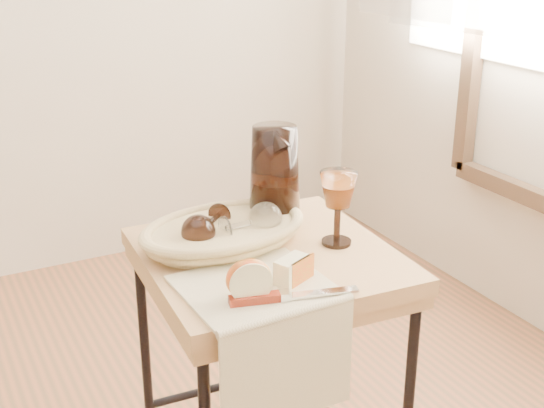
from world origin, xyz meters
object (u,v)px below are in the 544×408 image
tea_towel (255,287)px  goblet_lying_a (208,224)px  side_table (268,381)px  wine_goblet (338,208)px  table_knife (289,294)px  apple_half (249,279)px  bread_basket (224,234)px  goblet_lying_b (248,223)px  pitcher (275,176)px

tea_towel → goblet_lying_a: size_ratio=2.30×
side_table → wine_goblet: (0.16, -0.03, 0.42)m
side_table → tea_towel: bearing=-125.5°
side_table → table_knife: 0.42m
side_table → apple_half: apple_half is taller
tea_towel → apple_half: bearing=-132.1°
bread_basket → goblet_lying_b: size_ratio=2.77×
wine_goblet → pitcher: bearing=111.4°
tea_towel → bread_basket: 0.22m
goblet_lying_b → wine_goblet: bearing=-32.7°
tea_towel → pitcher: pitcher is taller
tea_towel → pitcher: (0.19, 0.28, 0.12)m
bread_basket → table_knife: (0.00, -0.30, -0.01)m
tea_towel → wine_goblet: bearing=21.1°
bread_basket → pitcher: (0.16, 0.06, 0.09)m
goblet_lying_b → apple_half: size_ratio=1.42×
wine_goblet → goblet_lying_b: bearing=152.6°
goblet_lying_a → goblet_lying_b: bearing=116.1°
bread_basket → apple_half: (-0.06, -0.26, 0.02)m
apple_half → pitcher: bearing=67.7°
goblet_lying_b → table_knife: size_ratio=0.51×
goblet_lying_a → apple_half: same height
tea_towel → goblet_lying_b: (0.08, 0.20, 0.05)m
wine_goblet → table_knife: (-0.22, -0.19, -0.07)m
pitcher → tea_towel: bearing=-144.0°
tea_towel → wine_goblet: (0.26, 0.11, 0.08)m
tea_towel → wine_goblet: size_ratio=1.66×
goblet_lying_a → goblet_lying_b: 0.09m
side_table → tea_towel: (-0.10, -0.14, 0.34)m
goblet_lying_b → apple_half: bearing=-121.1°
tea_towel → goblet_lying_a: bearing=88.6°
wine_goblet → apple_half: wine_goblet is taller
side_table → goblet_lying_b: goblet_lying_b is taller
table_knife → side_table: bearing=87.5°
pitcher → apple_half: (-0.22, -0.32, -0.07)m
side_table → wine_goblet: 0.45m
goblet_lying_a → apple_half: bearing=43.1°
bread_basket → table_knife: size_ratio=1.41×
side_table → apple_half: bearing=-126.6°
goblet_lying_b → table_knife: 0.28m
goblet_lying_b → tea_towel: bearing=-117.7°
goblet_lying_a → pitcher: size_ratio=0.44×
table_knife → wine_goblet: bearing=54.1°
bread_basket → wine_goblet: 0.26m
side_table → wine_goblet: wine_goblet is taller
apple_half → table_knife: size_ratio=0.36×
goblet_lying_a → goblet_lying_b: size_ratio=0.98×
wine_goblet → apple_half: bearing=-153.2°
wine_goblet → table_knife: size_ratio=0.69×
side_table → goblet_lying_b: bearing=107.3°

